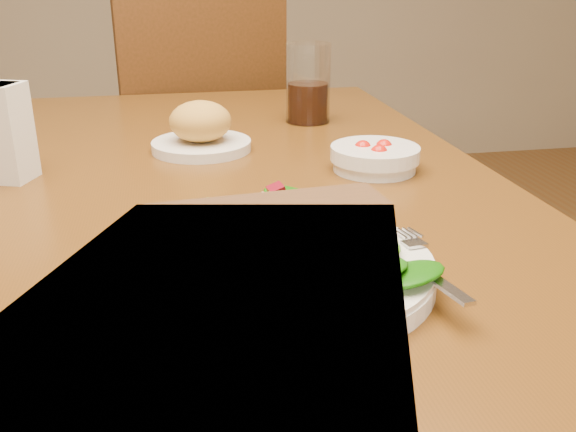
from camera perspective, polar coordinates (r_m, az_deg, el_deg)
name	(u,v)px	position (r m, az deg, el deg)	size (l,w,h in m)	color
dining_table	(196,253)	(0.94, -8.22, -3.30)	(0.90, 1.40, 0.75)	#502C0D
chair_far	(197,165)	(1.83, -8.13, 4.54)	(0.53, 0.53, 0.96)	#4A2510
salad_plate	(302,251)	(0.62, 1.23, -3.17)	(0.28, 0.28, 0.08)	silver
bread_plate	(201,131)	(1.07, -7.76, 7.54)	(0.16, 0.16, 0.08)	silver
tomato_bowl	(375,158)	(0.97, 7.72, 5.17)	(0.13, 0.13, 0.04)	silver
drinking_glass	(308,89)	(1.26, 1.79, 11.23)	(0.09, 0.09, 0.15)	silver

